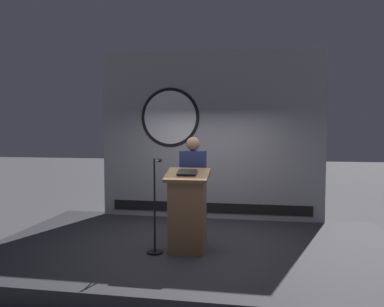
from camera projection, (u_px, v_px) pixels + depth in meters
The scene contains 6 objects.
ground_plane at pixel (195, 263), 6.11m from camera, with size 40.00×40.00×0.00m, color #4C4C51.
stage_platform at pixel (195, 254), 6.10m from camera, with size 6.40×4.00×0.30m, color #333338.
banner_display at pixel (209, 135), 7.80m from camera, with size 4.52×0.12×3.39m.
podium at pixel (187, 212), 5.70m from camera, with size 0.64×0.50×1.23m.
speaker_person at pixel (193, 189), 6.15m from camera, with size 0.40×0.26×1.70m.
microphone_stand at pixel (155, 220), 5.68m from camera, with size 0.24×0.47×1.40m.
Camera 1 is at (0.98, -5.91, 2.13)m, focal length 36.05 mm.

